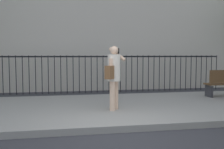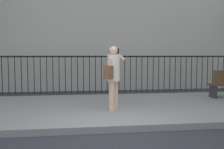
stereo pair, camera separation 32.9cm
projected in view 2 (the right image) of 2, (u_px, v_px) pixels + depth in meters
The scene contains 4 objects.
ground_plane at pixel (111, 133), 5.38m from camera, with size 60.00×60.00×0.00m, color #333338.
sidewalk at pixel (101, 108), 7.55m from camera, with size 28.00×4.40×0.15m, color gray.
iron_fence at pixel (92, 69), 11.13m from camera, with size 12.03×0.04×1.60m.
pedestrian_on_phone at pixel (113, 73), 6.90m from camera, with size 0.65×0.71×1.71m.
Camera 2 is at (-0.70, -5.23, 1.62)m, focal length 41.82 mm.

